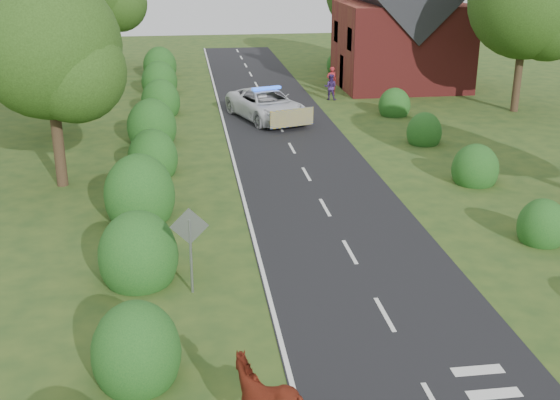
{
  "coord_description": "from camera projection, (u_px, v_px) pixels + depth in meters",
  "views": [
    {
      "loc": [
        -4.98,
        -15.77,
        9.26
      ],
      "look_at": [
        -2.02,
        5.58,
        1.3
      ],
      "focal_mm": 45.0,
      "sensor_mm": 36.0,
      "label": 1
    }
  ],
  "objects": [
    {
      "name": "road_sign",
      "position": [
        190.0,
        238.0,
        19.14
      ],
      "size": [
        1.06,
        0.08,
        2.53
      ],
      "color": "gray",
      "rests_on": "ground"
    },
    {
      "name": "tree_right_b",
      "position": [
        532.0,
        6.0,
        38.58
      ],
      "size": [
        6.56,
        6.4,
        9.4
      ],
      "color": "#332316",
      "rests_on": "ground"
    },
    {
      "name": "ground",
      "position": [
        385.0,
        315.0,
        18.5
      ],
      "size": [
        120.0,
        120.0,
        0.0
      ],
      "primitive_type": "plane",
      "color": "#28461C"
    },
    {
      "name": "house",
      "position": [
        402.0,
        30.0,
        46.29
      ],
      "size": [
        8.0,
        7.4,
        9.17
      ],
      "color": "maroon",
      "rests_on": "ground"
    },
    {
      "name": "tree_left_b",
      "position": [
        50.0,
        35.0,
        33.76
      ],
      "size": [
        5.74,
        5.6,
        8.07
      ],
      "color": "#332316",
      "rests_on": "ground"
    },
    {
      "name": "tree_left_a",
      "position": [
        54.0,
        52.0,
        26.41
      ],
      "size": [
        5.74,
        5.6,
        8.38
      ],
      "color": "#332316",
      "rests_on": "ground"
    },
    {
      "name": "police_van",
      "position": [
        267.0,
        105.0,
        38.51
      ],
      "size": [
        4.52,
        6.57,
        1.81
      ],
      "rotation": [
        0.0,
        0.0,
        0.32
      ],
      "color": "silver",
      "rests_on": "ground"
    },
    {
      "name": "road",
      "position": [
        295.0,
        154.0,
        32.44
      ],
      "size": [
        6.0,
        70.0,
        0.02
      ],
      "primitive_type": "cube",
      "color": "black",
      "rests_on": "ground"
    },
    {
      "name": "road_markings",
      "position": [
        266.0,
        169.0,
        30.3
      ],
      "size": [
        4.96,
        70.0,
        0.01
      ],
      "color": "white",
      "rests_on": "road"
    },
    {
      "name": "pedestrian_purple",
      "position": [
        331.0,
        87.0,
        43.37
      ],
      "size": [
        0.94,
        0.83,
        1.6
      ],
      "primitive_type": "imported",
      "rotation": [
        0.0,
        0.0,
        2.8
      ],
      "color": "#412766",
      "rests_on": "ground"
    },
    {
      "name": "pedestrian_red",
      "position": [
        331.0,
        81.0,
        44.81
      ],
      "size": [
        0.69,
        0.48,
        1.8
      ],
      "primitive_type": "imported",
      "rotation": [
        0.0,
        0.0,
        3.23
      ],
      "color": "maroon",
      "rests_on": "ground"
    },
    {
      "name": "hedgerow_left",
      "position": [
        149.0,
        166.0,
        28.27
      ],
      "size": [
        2.75,
        50.41,
        3.0
      ],
      "color": "#1A4B1A",
      "rests_on": "ground"
    },
    {
      "name": "hedgerow_right",
      "position": [
        464.0,
        161.0,
        29.58
      ],
      "size": [
        2.1,
        45.78,
        2.1
      ],
      "color": "#1A4B1A",
      "rests_on": "ground"
    }
  ]
}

